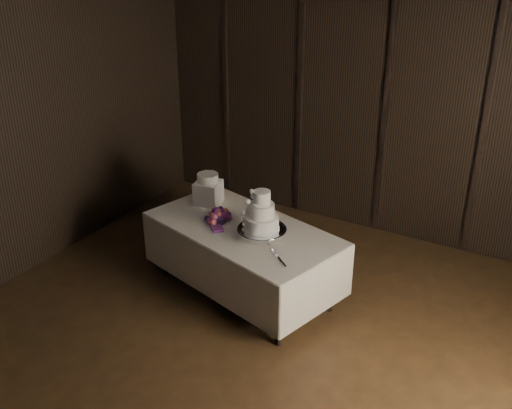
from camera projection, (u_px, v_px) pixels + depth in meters
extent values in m
cube|color=black|center=(223.00, 403.00, 4.87)|extent=(6.04, 7.04, 0.04)
cube|color=black|center=(211.00, 16.00, 3.57)|extent=(6.04, 7.04, 0.04)
cube|color=black|center=(386.00, 114.00, 6.96)|extent=(6.04, 0.04, 3.04)
cube|color=silver|center=(243.00, 228.00, 5.98)|extent=(2.18, 1.50, 0.01)
cube|color=white|center=(243.00, 262.00, 6.15)|extent=(2.00, 1.35, 0.71)
cylinder|color=silver|center=(262.00, 233.00, 5.78)|extent=(0.55, 0.55, 0.09)
cylinder|color=white|center=(262.00, 222.00, 5.73)|extent=(0.33, 0.33, 0.13)
cylinder|color=white|center=(262.00, 210.00, 5.68)|extent=(0.24, 0.24, 0.13)
cylinder|color=white|center=(262.00, 198.00, 5.62)|extent=(0.16, 0.16, 0.13)
cube|color=white|center=(208.00, 193.00, 6.44)|extent=(0.31, 0.31, 0.25)
cylinder|color=white|center=(208.00, 178.00, 6.37)|extent=(0.30, 0.30, 0.09)
cube|color=silver|center=(276.00, 255.00, 5.47)|extent=(0.30, 0.26, 0.01)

